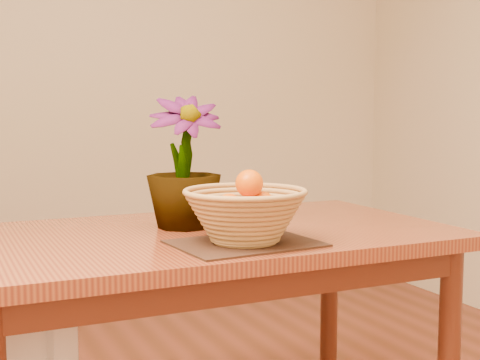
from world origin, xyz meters
name	(u,v)px	position (x,y,z in m)	size (l,w,h in m)	color
wall_back	(72,63)	(0.00, 2.25, 1.35)	(4.00, 0.02, 2.70)	beige
table	(208,261)	(0.00, 0.30, 0.66)	(1.40, 0.80, 0.75)	brown
placemat	(245,243)	(0.01, 0.08, 0.75)	(0.36, 0.27, 0.01)	#321B12
wicker_basket	(245,218)	(0.01, 0.08, 0.82)	(0.32, 0.32, 0.13)	tan
orange_pile	(246,203)	(0.02, 0.08, 0.86)	(0.19, 0.18, 0.13)	#F46103
potted_plant	(184,162)	(-0.04, 0.38, 0.94)	(0.22, 0.22, 0.39)	#214D16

